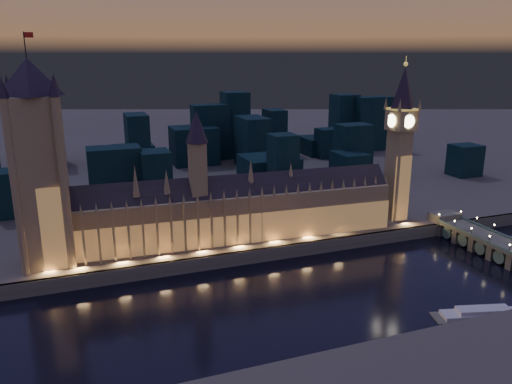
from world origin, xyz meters
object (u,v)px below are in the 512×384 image
object	(u,v)px
palace_of_westminster	(231,210)
elizabeth_tower	(401,131)
victoria_tower	(38,155)
river_boat	(483,314)
westminster_bridge	(501,249)

from	to	relation	value
palace_of_westminster	elizabeth_tower	world-z (taller)	elizabeth_tower
victoria_tower	river_boat	xyz separation A→B (m)	(185.79, -114.72, -65.05)
palace_of_westminster	westminster_bridge	size ratio (longest dim) A/B	1.79
river_boat	palace_of_westminster	bearing A→B (deg)	126.40
victoria_tower	elizabeth_tower	bearing A→B (deg)	0.00
river_boat	elizabeth_tower	bearing A→B (deg)	74.32
victoria_tower	elizabeth_tower	distance (m)	218.00
elizabeth_tower	river_boat	size ratio (longest dim) A/B	2.26
victoria_tower	elizabeth_tower	world-z (taller)	victoria_tower
westminster_bridge	river_boat	bearing A→B (deg)	-140.56
victoria_tower	westminster_bridge	bearing A→B (deg)	-14.89
palace_of_westminster	victoria_tower	distance (m)	109.05
elizabeth_tower	westminster_bridge	xyz separation A→B (m)	(27.79, -65.37, -61.51)
elizabeth_tower	river_boat	world-z (taller)	elizabeth_tower
elizabeth_tower	westminster_bridge	bearing A→B (deg)	-66.97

